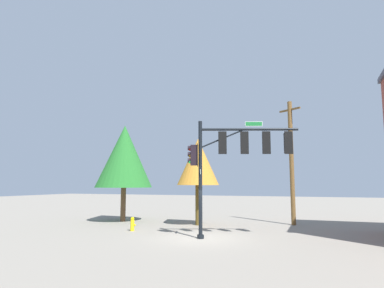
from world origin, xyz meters
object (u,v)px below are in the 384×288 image
(utility_pole, at_px, (292,160))
(tree_mid, at_px, (124,156))
(fire_hydrant, at_px, (132,224))
(tree_near, at_px, (198,162))
(signal_pole_assembly, at_px, (234,152))

(utility_pole, xyz_separation_m, tree_mid, (-12.30, -2.32, 0.47))
(fire_hydrant, height_order, tree_mid, tree_mid)
(fire_hydrant, xyz_separation_m, tree_near, (2.81, 4.03, 3.94))
(signal_pole_assembly, height_order, utility_pole, utility_pole)
(tree_near, bearing_deg, signal_pole_assembly, -51.03)
(signal_pole_assembly, bearing_deg, tree_mid, 154.28)
(utility_pole, distance_m, fire_hydrant, 11.82)
(utility_pole, height_order, tree_mid, utility_pole)
(utility_pole, distance_m, tree_near, 6.65)
(signal_pole_assembly, bearing_deg, fire_hydrant, 175.08)
(tree_near, bearing_deg, utility_pole, 21.78)
(utility_pole, distance_m, tree_mid, 12.53)
(utility_pole, xyz_separation_m, tree_near, (-6.18, -2.47, -0.14))
(signal_pole_assembly, xyz_separation_m, tree_mid, (-9.84, 4.74, 0.39))
(tree_mid, bearing_deg, fire_hydrant, -51.59)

